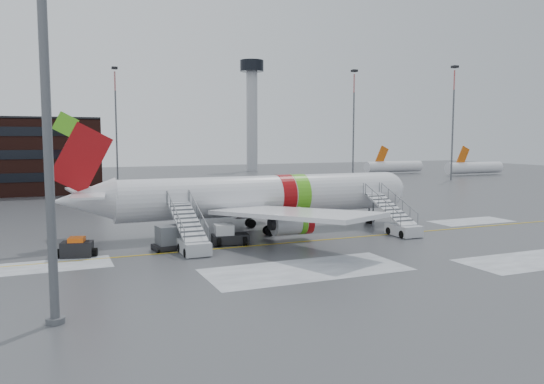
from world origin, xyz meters
name	(u,v)px	position (x,y,z in m)	size (l,w,h in m)	color
ground	(316,238)	(0.00, 0.00, 0.00)	(260.00, 260.00, 0.00)	#494C4F
airliner	(255,196)	(-3.89, 5.23, 3.42)	(35.03, 32.97, 11.18)	white
airstair_fwd	(399,223)	(8.02, -1.30, 1.06)	(2.05, 7.70, 3.48)	silver
airstair_aft	(192,239)	(-11.78, -1.30, 1.06)	(2.05, 7.70, 3.48)	#B7BABE
pushback_tug	(228,236)	(-8.21, 0.36, 0.77)	(3.27, 2.63, 1.75)	black
uld_container	(168,239)	(-13.31, 0.22, 0.91)	(2.59, 2.03, 1.95)	black
baggage_tractor	(77,249)	(-20.23, 0.29, 0.65)	(3.06, 1.85, 1.52)	black
light_mast_near	(42,14)	(-21.98, -14.68, 14.61)	(1.20, 1.20, 28.45)	#595B60
control_tower	(252,102)	(30.00, 95.00, 18.75)	(6.40, 6.40, 30.00)	#B2B5BA
light_mast_far_ne	(354,117)	(42.00, 62.00, 13.84)	(1.20, 1.20, 24.25)	#595B60
light_mast_far_n	(116,116)	(-8.00, 78.00, 13.84)	(1.20, 1.20, 24.25)	#595B60
light_mast_far_e	(453,115)	(58.00, 48.00, 13.84)	(1.20, 1.20, 24.25)	#595B60
distant_aircraft	(420,175)	(62.50, 64.00, 0.00)	(35.00, 18.00, 8.00)	#D8590C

